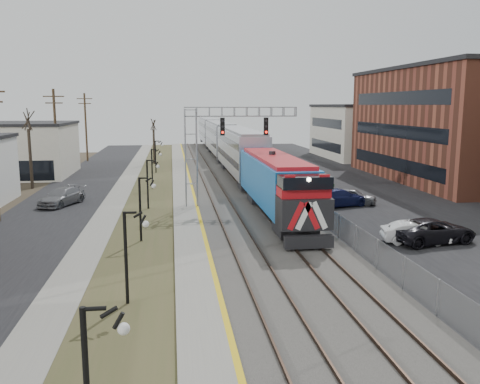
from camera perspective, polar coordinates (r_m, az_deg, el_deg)
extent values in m
cube|color=black|center=(49.31, -18.64, -0.42)|extent=(7.00, 120.00, 0.04)
cube|color=gray|center=(48.64, -13.44, -0.28)|extent=(2.00, 120.00, 0.08)
cube|color=#424625|center=(48.43, -9.90, -0.22)|extent=(4.00, 120.00, 0.06)
cube|color=gray|center=(48.38, -6.36, -0.03)|extent=(2.00, 120.00, 0.24)
cube|color=#595651|center=(48.75, -0.47, 0.08)|extent=(8.00, 120.00, 0.20)
cube|color=black|center=(51.63, 12.86, 0.29)|extent=(16.00, 120.00, 0.04)
cube|color=gold|center=(48.39, -5.32, 0.14)|extent=(0.24, 120.00, 0.01)
cube|color=#2D2119|center=(48.45, -3.70, 0.21)|extent=(0.08, 120.00, 0.15)
cube|color=#2D2119|center=(48.58, -1.93, 0.25)|extent=(0.08, 120.00, 0.15)
cube|color=#2D2119|center=(48.81, 0.40, 0.30)|extent=(0.08, 120.00, 0.15)
cube|color=#2D2119|center=(49.05, 2.14, 0.34)|extent=(0.08, 120.00, 0.15)
cube|color=blue|center=(36.80, 4.21, 0.64)|extent=(3.00, 17.00, 4.25)
cube|color=black|center=(28.90, 7.72, -5.56)|extent=(2.80, 0.50, 0.70)
cube|color=#A8AAB3|center=(56.61, -0.01, 4.40)|extent=(3.00, 22.00, 5.33)
cube|color=#A8AAB3|center=(79.19, -2.22, 5.92)|extent=(3.00, 22.00, 5.33)
cube|color=#A8AAB3|center=(101.87, -3.45, 6.76)|extent=(3.00, 22.00, 5.33)
cube|color=gray|center=(40.93, -5.52, 3.69)|extent=(1.00, 1.00, 8.00)
cube|color=gray|center=(41.05, 0.05, 9.00)|extent=(9.00, 0.80, 0.80)
cube|color=black|center=(40.46, -1.98, 7.35)|extent=(0.35, 0.25, 1.40)
cube|color=black|center=(40.96, 2.94, 7.37)|extent=(0.35, 0.25, 1.40)
cylinder|color=black|center=(21.70, -12.68, -7.33)|extent=(0.14, 0.14, 4.00)
cylinder|color=black|center=(31.37, -11.14, -2.00)|extent=(0.14, 0.14, 4.00)
cylinder|color=black|center=(41.21, -10.34, 0.81)|extent=(0.14, 0.14, 4.00)
cylinder|color=black|center=(51.10, -9.84, 2.54)|extent=(0.14, 0.14, 4.00)
cylinder|color=black|center=(63.02, -9.46, 3.89)|extent=(0.14, 0.14, 4.00)
cylinder|color=#4C3823|center=(59.10, -19.96, 5.98)|extent=(0.28, 0.28, 10.00)
cylinder|color=#4C3823|center=(78.74, -16.91, 6.93)|extent=(0.28, 0.28, 10.00)
cube|color=gray|center=(49.33, 4.38, 0.99)|extent=(0.04, 120.00, 1.60)
cube|color=beige|center=(65.70, -24.51, 4.25)|extent=(14.00, 12.00, 6.00)
cube|color=brown|center=(61.69, 23.78, 6.80)|extent=(16.00, 26.00, 12.00)
cube|color=beige|center=(84.12, 14.81, 6.50)|extent=(16.00, 18.00, 8.00)
cylinder|color=#382D23|center=(54.76, -22.47, 3.44)|extent=(0.30, 0.30, 5.95)
cylinder|color=#382D23|center=(72.95, -9.63, 5.02)|extent=(0.30, 0.30, 4.90)
imported|color=silver|center=(32.42, 19.07, -4.42)|extent=(4.13, 2.07, 1.30)
imported|color=black|center=(32.97, 20.82, -4.13)|extent=(5.66, 3.35, 1.48)
imported|color=navy|center=(42.53, 11.00, -0.65)|extent=(5.52, 3.45, 1.49)
imported|color=slate|center=(43.69, 12.49, -0.52)|extent=(4.29, 3.04, 1.35)
imported|color=#0B3A0E|center=(50.30, 8.14, 0.98)|extent=(4.57, 3.00, 1.42)
imported|color=slate|center=(44.81, -19.38, -0.54)|extent=(3.77, 5.29, 1.42)
imported|color=slate|center=(62.97, 4.74, 2.84)|extent=(4.81, 2.54, 1.51)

